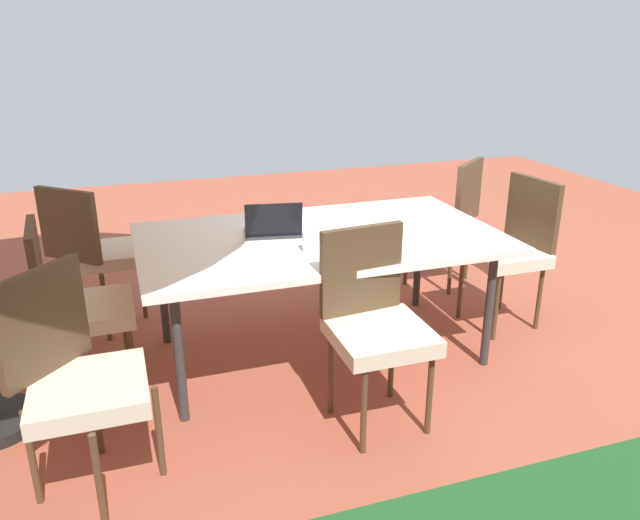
# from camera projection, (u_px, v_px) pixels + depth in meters

# --- Properties ---
(ground_plane) EXTENTS (10.00, 10.00, 0.02)m
(ground_plane) POSITION_uv_depth(u_px,v_px,m) (320.00, 354.00, 3.82)
(ground_plane) COLOR #9E4C38
(dining_table) EXTENTS (2.06, 1.19, 0.76)m
(dining_table) POSITION_uv_depth(u_px,v_px,m) (320.00, 243.00, 3.57)
(dining_table) COLOR white
(dining_table) RESTS_ON ground_plane
(chair_southwest) EXTENTS (0.58, 0.58, 0.98)m
(chair_southwest) POSITION_uv_depth(u_px,v_px,m) (448.00, 215.00, 4.67)
(chair_southwest) COLOR beige
(chair_southwest) RESTS_ON ground_plane
(chair_east) EXTENTS (0.47, 0.46, 0.98)m
(chair_east) POSITION_uv_depth(u_px,v_px,m) (74.00, 302.00, 3.19)
(chair_east) COLOR beige
(chair_east) RESTS_ON ground_plane
(chair_north) EXTENTS (0.47, 0.48, 0.98)m
(chair_north) POSITION_uv_depth(u_px,v_px,m) (375.00, 319.00, 3.00)
(chair_north) COLOR beige
(chair_north) RESTS_ON ground_plane
(chair_southeast) EXTENTS (0.59, 0.59, 0.98)m
(chair_southeast) POSITION_uv_depth(u_px,v_px,m) (90.00, 249.00, 3.95)
(chair_southeast) COLOR beige
(chair_southeast) RESTS_ON ground_plane
(chair_northeast) EXTENTS (0.59, 0.59, 0.98)m
(chair_northeast) POSITION_uv_depth(u_px,v_px,m) (76.00, 374.00, 2.52)
(chair_northeast) COLOR beige
(chair_northeast) RESTS_ON ground_plane
(chair_west) EXTENTS (0.48, 0.47, 0.98)m
(chair_west) POSITION_uv_depth(u_px,v_px,m) (512.00, 245.00, 4.03)
(chair_west) COLOR beige
(chair_west) RESTS_ON ground_plane
(laptop) EXTENTS (0.36, 0.30, 0.21)m
(laptop) POSITION_uv_depth(u_px,v_px,m) (273.00, 228.00, 3.52)
(laptop) COLOR #2D2D33
(laptop) RESTS_ON dining_table
(cup) EXTENTS (0.08, 0.08, 0.10)m
(cup) POSITION_uv_depth(u_px,v_px,m) (309.00, 242.00, 3.28)
(cup) COLOR white
(cup) RESTS_ON dining_table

